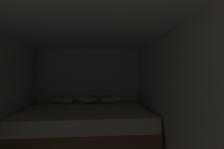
# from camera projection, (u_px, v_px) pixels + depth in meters

# --- Properties ---
(wall_back) EXTENTS (2.72, 0.05, 2.12)m
(wall_back) POSITION_uv_depth(u_px,v_px,m) (89.00, 90.00, 4.51)
(wall_back) COLOR silver
(wall_back) RESTS_ON ground
(wall_right) EXTENTS (0.05, 4.68, 2.12)m
(wall_right) POSITION_uv_depth(u_px,v_px,m) (183.00, 104.00, 2.28)
(wall_right) COLOR silver
(wall_right) RESTS_ON ground
(ceiling_slab) EXTENTS (2.72, 4.68, 0.05)m
(ceiling_slab) POSITION_uv_depth(u_px,v_px,m) (80.00, 18.00, 2.17)
(ceiling_slab) COLOR white
(ceiling_slab) RESTS_ON wall_left
(bed) EXTENTS (2.50, 1.80, 0.93)m
(bed) POSITION_uv_depth(u_px,v_px,m) (86.00, 127.00, 3.56)
(bed) COLOR brown
(bed) RESTS_ON ground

